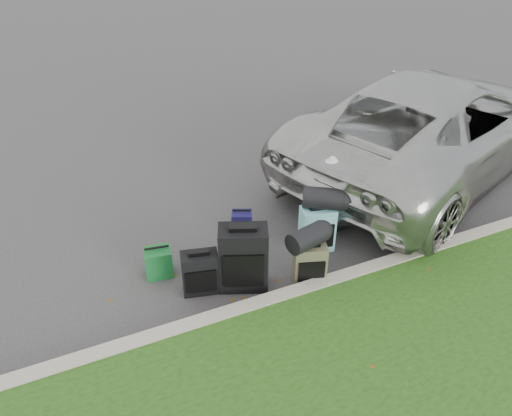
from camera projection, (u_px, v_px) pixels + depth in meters
name	position (u px, v px, depth m)	size (l,w,h in m)	color
ground	(269.00, 249.00, 6.61)	(120.00, 120.00, 0.00)	#383535
curb	(306.00, 291.00, 5.80)	(120.00, 0.18, 0.15)	#9E937F
suv	(433.00, 125.00, 8.07)	(2.68, 5.82, 1.62)	#B7B7B2
suitcase_small_black	(200.00, 273.00, 5.79)	(0.43, 0.23, 0.53)	black
suitcase_large_black_left	(243.00, 258.00, 5.79)	(0.56, 0.34, 0.81)	black
suitcase_olive	(310.00, 263.00, 5.94)	(0.38, 0.24, 0.52)	#44432D
suitcase_teal	(317.00, 229.00, 6.46)	(0.43, 0.26, 0.62)	#5DA4AF
suitcase_large_black_right	(333.00, 209.00, 6.84)	(0.43, 0.26, 0.64)	black
tote_green	(158.00, 262.00, 6.08)	(0.32, 0.26, 0.37)	#156228
tote_navy	(242.00, 222.00, 6.88)	(0.28, 0.22, 0.30)	#1A164D
duffel_left	(308.00, 238.00, 5.71)	(0.26, 0.26, 0.48)	black
duffel_right	(323.00, 198.00, 6.24)	(0.28, 0.28, 0.50)	black
trash_bag	(331.00, 175.00, 6.52)	(0.45, 0.45, 0.45)	silver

